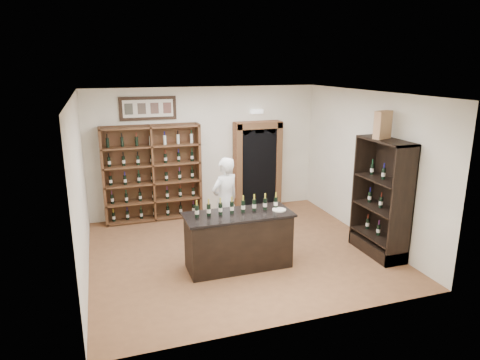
% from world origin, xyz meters
% --- Properties ---
extents(floor, '(5.50, 5.50, 0.00)m').
position_xyz_m(floor, '(0.00, 0.00, 0.00)').
color(floor, brown).
rests_on(floor, ground).
extents(ceiling, '(5.50, 5.50, 0.00)m').
position_xyz_m(ceiling, '(0.00, 0.00, 3.00)').
color(ceiling, white).
rests_on(ceiling, wall_back).
extents(wall_back, '(5.50, 0.04, 3.00)m').
position_xyz_m(wall_back, '(0.00, 2.50, 1.50)').
color(wall_back, white).
rests_on(wall_back, ground).
extents(wall_left, '(0.04, 5.00, 3.00)m').
position_xyz_m(wall_left, '(-2.75, 0.00, 1.50)').
color(wall_left, white).
rests_on(wall_left, ground).
extents(wall_right, '(0.04, 5.00, 3.00)m').
position_xyz_m(wall_right, '(2.75, 0.00, 1.50)').
color(wall_right, white).
rests_on(wall_right, ground).
extents(wine_shelf, '(2.20, 0.38, 2.20)m').
position_xyz_m(wine_shelf, '(-1.30, 2.33, 1.10)').
color(wine_shelf, '#522A1C').
rests_on(wine_shelf, ground).
extents(framed_picture, '(1.25, 0.04, 0.52)m').
position_xyz_m(framed_picture, '(-1.30, 2.47, 2.55)').
color(framed_picture, black).
rests_on(framed_picture, wall_back).
extents(arched_doorway, '(1.17, 0.35, 2.17)m').
position_xyz_m(arched_doorway, '(1.25, 2.33, 1.14)').
color(arched_doorway, black).
rests_on(arched_doorway, ground).
extents(emergency_light, '(0.30, 0.10, 0.10)m').
position_xyz_m(emergency_light, '(1.25, 2.42, 2.40)').
color(emergency_light, white).
rests_on(emergency_light, wall_back).
extents(tasting_counter, '(1.88, 0.78, 1.00)m').
position_xyz_m(tasting_counter, '(-0.20, -0.60, 0.49)').
color(tasting_counter, black).
rests_on(tasting_counter, ground).
extents(counter_bottle_0, '(0.07, 0.07, 0.30)m').
position_xyz_m(counter_bottle_0, '(-0.92, -0.55, 1.11)').
color(counter_bottle_0, black).
rests_on(counter_bottle_0, tasting_counter).
extents(counter_bottle_1, '(0.07, 0.07, 0.30)m').
position_xyz_m(counter_bottle_1, '(-0.71, -0.55, 1.11)').
color(counter_bottle_1, black).
rests_on(counter_bottle_1, tasting_counter).
extents(counter_bottle_2, '(0.07, 0.07, 0.30)m').
position_xyz_m(counter_bottle_2, '(-0.51, -0.55, 1.11)').
color(counter_bottle_2, black).
rests_on(counter_bottle_2, tasting_counter).
extents(counter_bottle_3, '(0.07, 0.07, 0.30)m').
position_xyz_m(counter_bottle_3, '(-0.30, -0.55, 1.11)').
color(counter_bottle_3, black).
rests_on(counter_bottle_3, tasting_counter).
extents(counter_bottle_4, '(0.07, 0.07, 0.30)m').
position_xyz_m(counter_bottle_4, '(-0.10, -0.55, 1.11)').
color(counter_bottle_4, black).
rests_on(counter_bottle_4, tasting_counter).
extents(counter_bottle_5, '(0.07, 0.07, 0.30)m').
position_xyz_m(counter_bottle_5, '(0.11, -0.55, 1.11)').
color(counter_bottle_5, black).
rests_on(counter_bottle_5, tasting_counter).
extents(counter_bottle_6, '(0.07, 0.07, 0.30)m').
position_xyz_m(counter_bottle_6, '(0.31, -0.55, 1.11)').
color(counter_bottle_6, black).
rests_on(counter_bottle_6, tasting_counter).
extents(counter_bottle_7, '(0.07, 0.07, 0.30)m').
position_xyz_m(counter_bottle_7, '(0.52, -0.55, 1.11)').
color(counter_bottle_7, black).
rests_on(counter_bottle_7, tasting_counter).
extents(side_cabinet, '(0.48, 1.20, 2.20)m').
position_xyz_m(side_cabinet, '(2.52, -0.90, 0.75)').
color(side_cabinet, black).
rests_on(side_cabinet, ground).
extents(shopkeeper, '(0.76, 0.65, 1.76)m').
position_xyz_m(shopkeeper, '(-0.12, 0.51, 0.88)').
color(shopkeeper, white).
rests_on(shopkeeper, ground).
extents(plate, '(0.24, 0.24, 0.02)m').
position_xyz_m(plate, '(0.53, -0.67, 1.01)').
color(plate, beige).
rests_on(plate, tasting_counter).
extents(wine_crate, '(0.38, 0.25, 0.50)m').
position_xyz_m(wine_crate, '(2.46, -0.80, 2.45)').
color(wine_crate, tan).
rests_on(wine_crate, side_cabinet).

